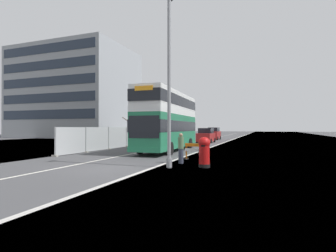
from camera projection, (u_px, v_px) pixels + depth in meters
ground at (120, 170)px, 13.30m from camera, size 140.00×280.00×0.10m
double_decker_bus at (169, 120)px, 23.73m from camera, size 3.13×11.70×5.18m
lamppost_foreground at (169, 85)px, 13.69m from camera, size 0.29×0.70×9.01m
red_pillar_postbox at (204, 151)px, 13.79m from camera, size 0.62×0.62×1.59m
roadworks_barrier at (196, 150)px, 16.92m from camera, size 1.47×0.56×1.06m
construction_site_fence at (134, 137)px, 29.92m from camera, size 0.44×24.00×2.17m
car_oncoming_near at (206, 136)px, 36.76m from camera, size 2.10×4.17×2.02m
car_receding_mid at (214, 134)px, 45.36m from camera, size 1.91×4.23×2.11m
bare_tree_far_verge_near at (133, 127)px, 43.02m from camera, size 3.15×2.61×4.09m
bare_tree_far_verge_mid at (169, 127)px, 57.17m from camera, size 2.70×2.26×4.64m
pedestrian_at_kerb at (181, 148)px, 15.26m from camera, size 0.34×0.34×1.76m
backdrop_office_block at (76, 94)px, 58.95m from camera, size 24.08×17.31×19.14m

